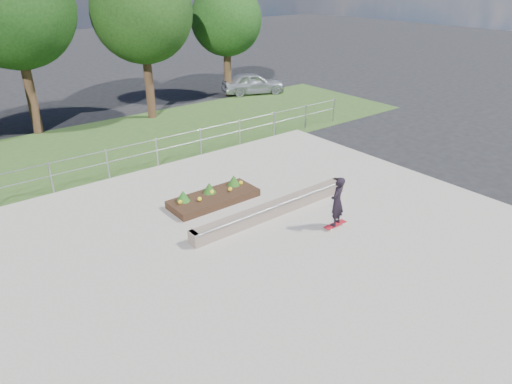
{
  "coord_description": "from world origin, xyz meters",
  "views": [
    {
      "loc": [
        -7.31,
        -8.03,
        6.91
      ],
      "look_at": [
        0.2,
        1.5,
        1.1
      ],
      "focal_mm": 32.0,
      "sensor_mm": 36.0,
      "label": 1
    }
  ],
  "objects_px": {
    "planter_bed": "(213,196)",
    "grind_ledge": "(274,209)",
    "parked_car": "(253,83)",
    "skateboarder": "(337,202)"
  },
  "relations": [
    {
      "from": "skateboarder",
      "to": "parked_car",
      "type": "height_order",
      "value": "skateboarder"
    },
    {
      "from": "skateboarder",
      "to": "grind_ledge",
      "type": "bearing_deg",
      "value": 119.13
    },
    {
      "from": "skateboarder",
      "to": "parked_car",
      "type": "relative_size",
      "value": 0.41
    },
    {
      "from": "grind_ledge",
      "to": "parked_car",
      "type": "xyz_separation_m",
      "value": [
        9.55,
        13.33,
        0.41
      ]
    },
    {
      "from": "parked_car",
      "to": "planter_bed",
      "type": "bearing_deg",
      "value": 159.08
    },
    {
      "from": "planter_bed",
      "to": "parked_car",
      "type": "relative_size",
      "value": 0.76
    },
    {
      "from": "planter_bed",
      "to": "parked_car",
      "type": "distance_m",
      "value": 15.51
    },
    {
      "from": "planter_bed",
      "to": "grind_ledge",
      "type": "bearing_deg",
      "value": -63.18
    },
    {
      "from": "grind_ledge",
      "to": "parked_car",
      "type": "relative_size",
      "value": 1.52
    },
    {
      "from": "planter_bed",
      "to": "parked_car",
      "type": "bearing_deg",
      "value": 47.15
    }
  ]
}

